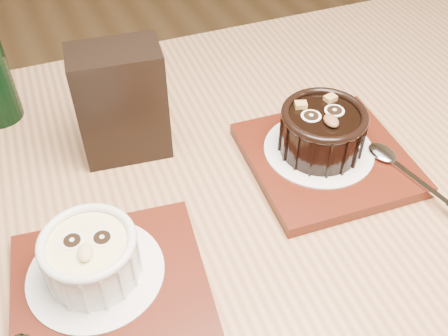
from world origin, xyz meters
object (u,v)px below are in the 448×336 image
object	(u,v)px
ramekin_white	(91,255)
tray_left	(112,294)
tray_right	(327,159)
condiment_stand	(121,103)
table	(239,280)
ramekin_dark	(322,129)

from	to	relation	value
ramekin_white	tray_left	bearing A→B (deg)	-55.44
tray_left	tray_right	xyz separation A→B (m)	(0.28, 0.07, 0.00)
tray_left	condiment_stand	distance (m)	0.22
tray_left	condiment_stand	bearing A→B (deg)	68.31
ramekin_white	tray_right	xyz separation A→B (m)	(0.29, 0.05, -0.04)
table	condiment_stand	distance (m)	0.25
tray_left	tray_right	size ratio (longest dim) A/B	1.00
ramekin_white	tray_right	distance (m)	0.30
tray_right	ramekin_dark	world-z (taller)	ramekin_dark
tray_right	condiment_stand	bearing A→B (deg)	148.90
table	tray_left	distance (m)	0.18
ramekin_white	ramekin_dark	size ratio (longest dim) A/B	0.90
tray_left	ramekin_white	world-z (taller)	ramekin_white
table	tray_right	distance (m)	0.18
tray_right	condiment_stand	xyz separation A→B (m)	(-0.21, 0.12, 0.06)
table	ramekin_white	xyz separation A→B (m)	(-0.15, 0.00, 0.14)
ramekin_dark	condiment_stand	bearing A→B (deg)	156.01
table	tray_left	bearing A→B (deg)	-171.74
table	tray_right	bearing A→B (deg)	20.10
tray_left	ramekin_dark	size ratio (longest dim) A/B	1.83
table	tray_right	world-z (taller)	tray_right
table	tray_right	size ratio (longest dim) A/B	6.97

